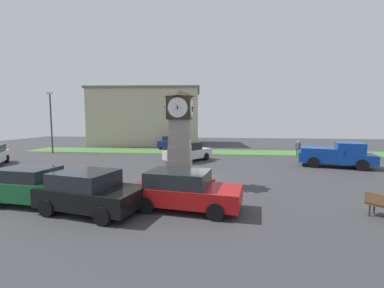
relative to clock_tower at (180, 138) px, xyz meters
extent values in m
plane|color=#38383A|center=(0.50, 1.61, -2.53)|extent=(69.36, 69.36, 0.00)
cube|color=gray|center=(0.00, 0.00, -2.18)|extent=(1.25, 1.25, 0.70)
cube|color=gray|center=(0.00, 0.00, -1.48)|extent=(1.19, 1.19, 0.70)
cube|color=gray|center=(0.00, 0.00, -0.77)|extent=(1.13, 1.13, 0.70)
cube|color=gray|center=(0.00, 0.00, -0.07)|extent=(1.06, 1.06, 0.70)
cube|color=gray|center=(0.00, 0.00, 0.64)|extent=(1.00, 1.00, 0.70)
cube|color=#2D2316|center=(0.00, 0.00, 1.58)|extent=(1.21, 1.21, 1.18)
cylinder|color=white|center=(0.00, 0.63, 1.58)|extent=(0.99, 0.04, 0.99)
cube|color=black|center=(0.00, 0.66, 1.58)|extent=(0.06, 0.20, 0.17)
cube|color=black|center=(0.00, 0.66, 1.58)|extent=(0.04, 0.09, 0.37)
cylinder|color=white|center=(0.00, -0.63, 1.58)|extent=(0.99, 0.04, 0.99)
cube|color=black|center=(0.00, -0.66, 1.58)|extent=(0.06, 0.22, 0.13)
cube|color=black|center=(0.00, -0.66, 1.58)|extent=(0.04, 0.34, 0.23)
cylinder|color=white|center=(0.63, 0.00, 1.58)|extent=(0.04, 0.99, 0.99)
cube|color=black|center=(0.66, 0.00, 1.58)|extent=(0.23, 0.06, 0.07)
cube|color=black|center=(0.66, 0.00, 1.58)|extent=(0.11, 0.04, 0.37)
cylinder|color=white|center=(-0.63, 0.00, 1.58)|extent=(0.04, 0.99, 0.99)
cube|color=black|center=(-0.66, 0.00, 1.58)|extent=(0.08, 0.06, 0.23)
cube|color=black|center=(-0.66, 0.00, 1.58)|extent=(0.36, 0.04, 0.18)
pyramid|color=#2D2316|center=(0.00, 0.00, 2.33)|extent=(1.27, 1.27, 0.31)
cylinder|color=maroon|center=(1.82, -2.51, -2.11)|extent=(0.27, 0.27, 0.85)
sphere|color=maroon|center=(1.82, -2.51, -1.65)|extent=(0.25, 0.25, 0.25)
cylinder|color=maroon|center=(0.56, -3.05, -2.05)|extent=(0.22, 0.22, 0.98)
sphere|color=maroon|center=(0.56, -3.05, -1.53)|extent=(0.20, 0.20, 0.20)
cylinder|color=maroon|center=(-0.60, -3.42, -2.17)|extent=(0.26, 0.26, 0.74)
sphere|color=maroon|center=(-0.60, -3.42, -1.76)|extent=(0.24, 0.24, 0.24)
cube|color=#19602D|center=(-5.50, -3.69, -1.89)|extent=(4.05, 2.14, 0.76)
cube|color=#1E2328|center=(-5.79, -3.66, -1.25)|extent=(2.29, 1.82, 0.51)
cylinder|color=black|center=(-4.21, -2.99, -2.21)|extent=(0.66, 0.29, 0.64)
cylinder|color=black|center=(-4.39, -4.64, -2.21)|extent=(0.66, 0.29, 0.64)
cylinder|color=black|center=(-6.61, -2.74, -2.21)|extent=(0.66, 0.29, 0.64)
cube|color=black|center=(-2.70, -4.28, -1.91)|extent=(4.20, 2.74, 0.70)
cube|color=#1E2328|center=(-2.98, -4.22, -1.27)|extent=(2.46, 2.22, 0.58)
cylinder|color=black|center=(-1.32, -3.62, -2.21)|extent=(0.67, 0.35, 0.64)
cylinder|color=black|center=(-1.72, -5.44, -2.21)|extent=(0.67, 0.35, 0.64)
cylinder|color=black|center=(-3.67, -3.11, -2.21)|extent=(0.67, 0.35, 0.64)
cylinder|color=black|center=(-4.07, -4.94, -2.21)|extent=(0.67, 0.35, 0.64)
cube|color=#A51111|center=(0.83, -3.53, -1.94)|extent=(4.48, 2.48, 0.65)
cube|color=#1E2328|center=(0.52, -3.49, -1.32)|extent=(2.57, 2.05, 0.59)
cylinder|color=black|center=(2.27, -2.85, -2.21)|extent=(0.67, 0.31, 0.64)
cylinder|color=black|center=(2.00, -4.61, -2.21)|extent=(0.67, 0.31, 0.64)
cylinder|color=black|center=(-0.34, -2.46, -2.21)|extent=(0.67, 0.31, 0.64)
cylinder|color=black|center=(-0.60, -4.22, -2.21)|extent=(0.67, 0.31, 0.64)
cube|color=silver|center=(-0.61, 8.05, -1.90)|extent=(3.93, 4.58, 0.72)
cube|color=#1E2328|center=(-0.80, 7.79, -1.23)|extent=(2.71, 2.89, 0.63)
cylinder|color=black|center=(-0.55, 9.64, -2.21)|extent=(0.55, 0.65, 0.64)
cylinder|color=black|center=(0.85, 8.67, -2.21)|extent=(0.55, 0.65, 0.64)
cylinder|color=black|center=(-2.08, 7.43, -2.21)|extent=(0.55, 0.65, 0.64)
cylinder|color=black|center=(-0.68, 6.47, -2.21)|extent=(0.55, 0.65, 0.64)
cube|color=navy|center=(-3.82, 17.24, -1.91)|extent=(2.98, 4.21, 0.72)
cube|color=#1E2328|center=(-3.74, 17.51, -1.28)|extent=(2.32, 2.53, 0.53)
cylinder|color=black|center=(-3.30, 15.84, -2.21)|extent=(0.40, 0.68, 0.64)
cylinder|color=black|center=(-5.05, 16.39, -2.21)|extent=(0.40, 0.68, 0.64)
cylinder|color=black|center=(-2.59, 18.09, -2.21)|extent=(0.40, 0.68, 0.64)
cylinder|color=black|center=(-4.34, 18.64, -2.21)|extent=(0.40, 0.68, 0.64)
cylinder|color=black|center=(-15.31, 5.61, -2.21)|extent=(0.51, 0.66, 0.64)
cube|color=navy|center=(10.61, 6.67, -1.83)|extent=(5.41, 3.38, 0.70)
cube|color=navy|center=(11.45, 6.43, -1.08)|extent=(2.23, 2.38, 0.80)
cube|color=navy|center=(9.64, 6.94, -1.30)|extent=(3.23, 2.76, 0.36)
cylinder|color=black|center=(12.33, 7.21, -2.13)|extent=(0.85, 0.49, 0.80)
cylinder|color=black|center=(11.79, 5.31, -2.13)|extent=(0.85, 0.49, 0.80)
cylinder|color=black|center=(9.43, 8.03, -2.13)|extent=(0.85, 0.49, 0.80)
cylinder|color=black|center=(8.88, 6.13, -2.13)|extent=(0.85, 0.49, 0.80)
cylinder|color=#262628|center=(7.90, -3.25, -2.31)|extent=(0.06, 0.06, 0.45)
cylinder|color=#262628|center=(7.60, -3.51, -2.31)|extent=(0.06, 0.06, 0.45)
cylinder|color=#338C4C|center=(9.19, 11.51, -2.15)|extent=(0.14, 0.14, 0.77)
cylinder|color=#338C4C|center=(9.31, 11.35, -2.15)|extent=(0.14, 0.14, 0.77)
cube|color=#3F3F47|center=(9.25, 11.43, -1.48)|extent=(0.43, 0.46, 0.58)
sphere|color=tan|center=(9.25, 11.43, -1.08)|extent=(0.21, 0.21, 0.21)
cylinder|color=#333338|center=(-15.31, 11.37, 0.51)|extent=(0.14, 0.14, 6.09)
cube|color=silver|center=(-15.31, 11.37, 3.68)|extent=(0.50, 0.24, 0.24)
cube|color=#B7A88E|center=(-8.38, 22.78, 1.20)|extent=(15.10, 10.18, 7.46)
cube|color=#6E6455|center=(-8.38, 22.78, 5.08)|extent=(15.55, 10.48, 0.30)
cube|color=#477A38|center=(1.39, 14.32, -2.51)|extent=(41.61, 4.26, 0.04)
camera|label=1|loc=(2.19, -13.30, 0.99)|focal=24.00mm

